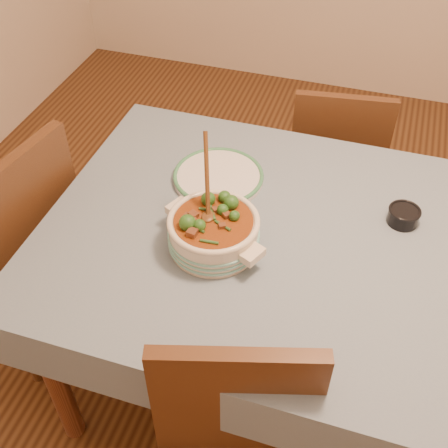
# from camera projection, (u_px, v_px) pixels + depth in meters

# --- Properties ---
(floor) EXTENTS (4.50, 4.50, 0.00)m
(floor) POSITION_uv_depth(u_px,v_px,m) (299.00, 382.00, 2.16)
(floor) COLOR #402312
(floor) RESTS_ON ground
(dining_table) EXTENTS (1.68, 1.08, 0.76)m
(dining_table) POSITION_uv_depth(u_px,v_px,m) (320.00, 267.00, 1.70)
(dining_table) COLOR brown
(dining_table) RESTS_ON floor
(stew_casserole) EXTENTS (0.34, 0.34, 0.31)m
(stew_casserole) POSITION_uv_depth(u_px,v_px,m) (214.00, 230.00, 1.59)
(stew_casserole) COLOR beige
(stew_casserole) RESTS_ON dining_table
(white_plate) EXTENTS (0.36, 0.36, 0.03)m
(white_plate) POSITION_uv_depth(u_px,v_px,m) (218.00, 176.00, 1.84)
(white_plate) COLOR silver
(white_plate) RESTS_ON dining_table
(condiment_bowl) EXTENTS (0.12, 0.12, 0.05)m
(condiment_bowl) POSITION_uv_depth(u_px,v_px,m) (404.00, 215.00, 1.69)
(condiment_bowl) COLOR black
(condiment_bowl) RESTS_ON dining_table
(chair_far) EXTENTS (0.44, 0.44, 0.83)m
(chair_far) POSITION_uv_depth(u_px,v_px,m) (335.00, 157.00, 2.41)
(chair_far) COLOR #543319
(chair_far) RESTS_ON floor
(chair_left) EXTENTS (0.50, 0.50, 0.94)m
(chair_left) POSITION_uv_depth(u_px,v_px,m) (16.00, 242.00, 1.96)
(chair_left) COLOR #543319
(chair_left) RESTS_ON floor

